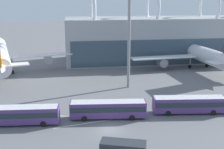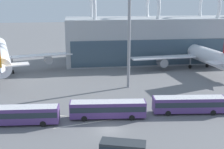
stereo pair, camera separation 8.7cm
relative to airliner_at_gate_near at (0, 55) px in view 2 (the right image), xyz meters
The scene contains 11 objects.
ground_plane 45.81m from the airliner_at_gate_near, 56.62° to the right, with size 440.00×440.00×0.00m, color slate.
airliner_at_gate_near is the anchor object (origin of this frame).
airliner_at_gate_far 57.18m from the airliner_at_gate_near, ahead, with size 42.35×40.36×13.18m.
shuttle_bus_1 35.81m from the airliner_at_gate_near, 72.70° to the right, with size 13.26×3.55×3.07m.
shuttle_bus_2 42.25m from the airliner_at_gate_near, 52.80° to the right, with size 13.28×3.74×3.07m.
shuttle_bus_3 52.44m from the airliner_at_gate_near, 39.62° to the right, with size 13.29×3.86×3.07m.
service_van_foreground 53.04m from the airliner_at_gate_near, 60.74° to the right, with size 6.34×3.87×2.12m.
floodlight_mast 37.90m from the airliner_at_gate_near, 27.01° to the right, with size 2.62×2.62×25.42m.
lane_stripe_1 54.72m from the airliner_at_gate_near, 35.21° to the right, with size 10.58×0.25×0.01m, color silver.
lane_stripe_3 38.03m from the airliner_at_gate_near, 58.85° to the right, with size 6.32×0.25×0.01m, color silver.
lane_stripe_4 41.50m from the airliner_at_gate_near, 59.05° to the right, with size 10.09×0.25×0.01m, color silver.
Camera 2 is at (-5.18, -40.59, 20.09)m, focal length 45.00 mm.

